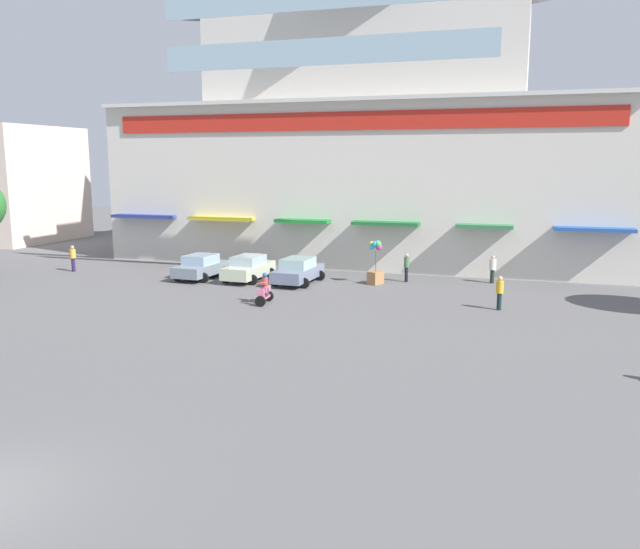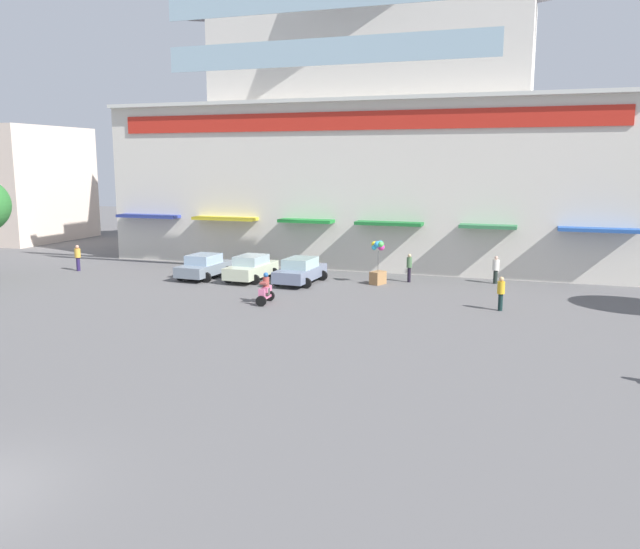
{
  "view_description": "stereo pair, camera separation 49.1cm",
  "coord_description": "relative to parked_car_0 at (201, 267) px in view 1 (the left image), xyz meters",
  "views": [
    {
      "loc": [
        10.8,
        -9.6,
        6.95
      ],
      "look_at": [
        2.14,
        17.78,
        1.93
      ],
      "focal_mm": 36.2,
      "sensor_mm": 36.0,
      "label": 1
    },
    {
      "loc": [
        11.27,
        -9.44,
        6.95
      ],
      "look_at": [
        2.14,
        17.78,
        1.93
      ],
      "focal_mm": 36.2,
      "sensor_mm": 36.0,
      "label": 2
    }
  ],
  "objects": [
    {
      "name": "pedestrian_3",
      "position": [
        17.51,
        -3.26,
        0.2
      ],
      "size": [
        0.4,
        0.4,
        1.63
      ],
      "color": "black",
      "rests_on": "ground"
    },
    {
      "name": "pedestrian_2",
      "position": [
        12.02,
        2.65,
        0.24
      ],
      "size": [
        0.42,
        0.42,
        1.68
      ],
      "color": "black",
      "rests_on": "ground"
    },
    {
      "name": "colonial_building",
      "position": [
        7.61,
        11.94,
        7.87
      ],
      "size": [
        34.88,
        18.47,
        20.01
      ],
      "color": "silver",
      "rests_on": "ground"
    },
    {
      "name": "pedestrian_1",
      "position": [
        -9.03,
        -0.19,
        0.22
      ],
      "size": [
        0.49,
        0.49,
        1.68
      ],
      "color": "#281D4C",
      "rests_on": "ground"
    },
    {
      "name": "parked_car_2",
      "position": [
        6.11,
        0.27,
        0.01
      ],
      "size": [
        2.48,
        4.26,
        1.49
      ],
      "color": "slate",
      "rests_on": "ground"
    },
    {
      "name": "pedestrian_0",
      "position": [
        16.85,
        3.78,
        0.17
      ],
      "size": [
        0.44,
        0.44,
        1.61
      ],
      "color": "#1F2924",
      "rests_on": "ground"
    },
    {
      "name": "flank_building_left",
      "position": [
        -24.76,
        12.3,
        4.26
      ],
      "size": [
        8.25,
        10.32,
        9.99
      ],
      "color": "beige",
      "rests_on": "ground"
    },
    {
      "name": "balloon_vendor_cart",
      "position": [
        10.44,
        1.43,
        0.47
      ],
      "size": [
        0.9,
        1.06,
        2.54
      ],
      "color": "#A07447",
      "rests_on": "ground"
    },
    {
      "name": "scooter_rider_2",
      "position": [
        6.35,
        -5.35,
        -0.09
      ],
      "size": [
        0.63,
        1.46,
        1.55
      ],
      "color": "black",
      "rests_on": "ground"
    },
    {
      "name": "parked_car_0",
      "position": [
        0.0,
        0.0,
        0.0
      ],
      "size": [
        2.52,
        3.98,
        1.45
      ],
      "color": "gray",
      "rests_on": "ground"
    },
    {
      "name": "parked_car_1",
      "position": [
        2.99,
        0.29,
        0.02
      ],
      "size": [
        2.43,
        4.14,
        1.49
      ],
      "color": "beige",
      "rests_on": "ground"
    },
    {
      "name": "ground_plane",
      "position": [
        7.61,
        -11.77,
        -0.73
      ],
      "size": [
        128.0,
        128.0,
        0.0
      ],
      "primitive_type": "plane",
      "color": "#5C5A5A"
    }
  ]
}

